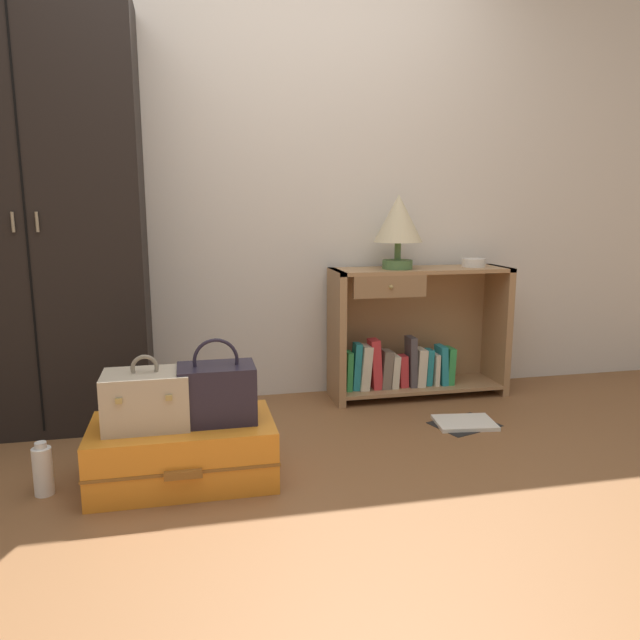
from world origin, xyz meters
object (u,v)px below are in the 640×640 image
(handbag, at_px, (217,392))
(bottle, at_px, (43,470))
(bowl, at_px, (474,263))
(suitcase_large, at_px, (183,451))
(open_book_on_floor, at_px, (465,423))
(train_case, at_px, (146,399))
(table_lamp, at_px, (398,222))
(bookshelf, at_px, (412,337))
(wardrobe, at_px, (37,221))

(handbag, distance_m, bottle, 0.73)
(bottle, bearing_deg, bowl, 21.60)
(suitcase_large, height_order, open_book_on_floor, suitcase_large)
(suitcase_large, relative_size, train_case, 2.25)
(table_lamp, bearing_deg, suitcase_large, -144.78)
(train_case, xyz_separation_m, bottle, (-0.40, 0.01, -0.26))
(bookshelf, height_order, open_book_on_floor, bookshelf)
(bookshelf, xyz_separation_m, suitcase_large, (-1.31, -0.88, -0.22))
(wardrobe, xyz_separation_m, bottle, (0.12, -0.81, -0.93))
(bookshelf, relative_size, open_book_on_floor, 2.79)
(bookshelf, height_order, bottle, bookshelf)
(wardrobe, relative_size, train_case, 6.32)
(table_lamp, relative_size, train_case, 1.26)
(suitcase_large, height_order, bottle, suitcase_large)
(open_book_on_floor, bearing_deg, bookshelf, 99.42)
(table_lamp, bearing_deg, train_case, -146.92)
(wardrobe, height_order, bookshelf, wardrobe)
(bowl, height_order, bottle, bowl)
(bookshelf, bearing_deg, bowl, -1.89)
(wardrobe, xyz_separation_m, bowl, (2.33, 0.06, -0.26))
(wardrobe, bearing_deg, handbag, -45.77)
(bookshelf, height_order, train_case, bookshelf)
(table_lamp, height_order, train_case, table_lamp)
(suitcase_large, xyz_separation_m, bottle, (-0.53, -0.01, -0.02))
(handbag, bearing_deg, bottle, 179.72)
(table_lamp, distance_m, bottle, 2.14)
(train_case, bearing_deg, bottle, 178.86)
(train_case, height_order, handbag, handbag)
(suitcase_large, relative_size, handbag, 2.15)
(bookshelf, xyz_separation_m, bottle, (-1.85, -0.89, -0.25))
(wardrobe, relative_size, bookshelf, 2.00)
(table_lamp, bearing_deg, bowl, 1.60)
(suitcase_large, bearing_deg, table_lamp, 35.22)
(train_case, distance_m, bottle, 0.48)
(bookshelf, bearing_deg, open_book_on_floor, -80.58)
(table_lamp, distance_m, train_case, 1.72)
(bookshelf, distance_m, table_lamp, 0.68)
(bowl, distance_m, open_book_on_floor, 0.97)
(handbag, xyz_separation_m, open_book_on_floor, (1.26, 0.35, -0.36))
(train_case, distance_m, open_book_on_floor, 1.62)
(table_lamp, relative_size, open_book_on_floor, 1.12)
(wardrobe, bearing_deg, open_book_on_floor, -12.71)
(wardrobe, relative_size, table_lamp, 5.01)
(wardrobe, relative_size, bowl, 15.29)
(wardrobe, distance_m, bowl, 2.35)
(wardrobe, bearing_deg, bottle, -81.59)
(bookshelf, distance_m, suitcase_large, 1.60)
(table_lamp, bearing_deg, bottle, -153.60)
(wardrobe, xyz_separation_m, handbag, (0.79, -0.82, -0.67))
(bookshelf, height_order, suitcase_large, bookshelf)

